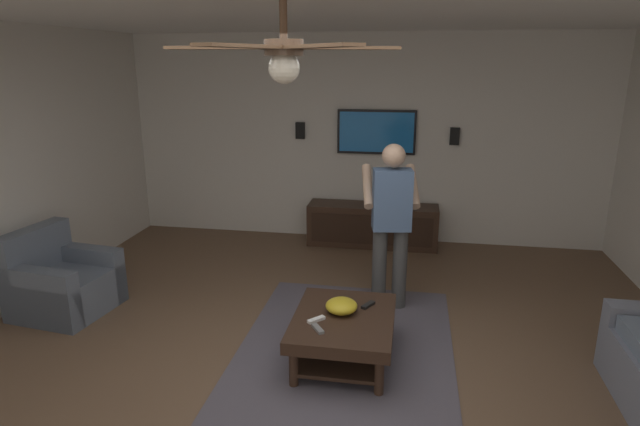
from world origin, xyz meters
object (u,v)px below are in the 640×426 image
object	(u,v)px
remote_black	(368,305)
vase_round	(392,198)
armchair	(62,284)
tv	(376,132)
media_console	(372,225)
wall_speaker_right	(300,131)
remote_grey	(318,329)
remote_white	(316,320)
bowl	(341,306)
person_standing	(391,217)
wall_speaker_left	(455,136)
ceiling_fan	(283,53)
coffee_table	(343,328)

from	to	relation	value
remote_black	vase_round	size ratio (longest dim) A/B	0.68
armchair	tv	distance (m)	4.10
media_console	wall_speaker_right	xyz separation A→B (m)	(0.25, 1.02, 1.20)
remote_grey	remote_white	bearing A→B (deg)	-19.54
bowl	wall_speaker_right	bearing A→B (deg)	17.74
wall_speaker_right	remote_grey	bearing A→B (deg)	-166.00
person_standing	armchair	bearing A→B (deg)	92.03
person_standing	wall_speaker_left	distance (m)	2.25
remote_white	wall_speaker_left	distance (m)	3.63
media_console	person_standing	bearing A→B (deg)	9.45
ceiling_fan	tv	bearing A→B (deg)	-2.61
coffee_table	wall_speaker_left	bearing A→B (deg)	-17.74
tv	wall_speaker_left	size ratio (longest dim) A/B	4.66
tv	vase_round	distance (m)	0.89
remote_black	wall_speaker_left	world-z (taller)	wall_speaker_left
person_standing	vase_round	size ratio (longest dim) A/B	7.45
tv	remote_black	distance (m)	3.12
tv	remote_white	distance (m)	3.43
bowl	remote_black	bearing A→B (deg)	-53.69
vase_round	wall_speaker_right	distance (m)	1.53
vase_round	ceiling_fan	world-z (taller)	ceiling_fan
bowl	remote_white	size ratio (longest dim) A/B	1.73
tv	vase_round	xyz separation A→B (m)	(-0.24, -0.25, -0.82)
remote_white	vase_round	xyz separation A→B (m)	(3.02, -0.46, 0.25)
coffee_table	vase_round	xyz separation A→B (m)	(2.90, -0.25, 0.36)
person_standing	tv	bearing A→B (deg)	-1.07
bowl	remote_black	size ratio (longest dim) A/B	1.73
bowl	wall_speaker_right	xyz separation A→B (m)	(3.09, 0.99, 1.01)
media_console	person_standing	world-z (taller)	person_standing
vase_round	remote_black	bearing A→B (deg)	178.38
tv	bowl	xyz separation A→B (m)	(-3.07, 0.03, -1.02)
remote_grey	ceiling_fan	xyz separation A→B (m)	(-0.85, 0.02, 1.99)
remote_black	vase_round	bearing A→B (deg)	27.08
remote_white	bowl	bearing A→B (deg)	-0.67
vase_round	wall_speaker_right	xyz separation A→B (m)	(0.25, 1.27, 0.81)
coffee_table	remote_black	xyz separation A→B (m)	(0.21, -0.18, 0.12)
person_standing	vase_round	world-z (taller)	person_standing
armchair	tv	xyz separation A→B (m)	(2.70, -2.83, 1.20)
bowl	remote_black	xyz separation A→B (m)	(0.15, -0.20, -0.05)
person_standing	remote_white	xyz separation A→B (m)	(-1.19, 0.51, -0.52)
ceiling_fan	wall_speaker_left	bearing A→B (deg)	-15.65
media_console	vase_round	distance (m)	0.46
remote_black	ceiling_fan	world-z (taller)	ceiling_fan
remote_grey	wall_speaker_right	size ratio (longest dim) A/B	0.68
remote_white	vase_round	bearing A→B (deg)	34.82
person_standing	remote_white	distance (m)	1.39
armchair	remote_grey	world-z (taller)	armchair
bowl	vase_round	distance (m)	2.86
coffee_table	wall_speaker_right	world-z (taller)	wall_speaker_right
vase_round	coffee_table	bearing A→B (deg)	175.00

